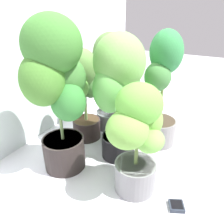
# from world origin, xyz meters

# --- Properties ---
(ground_plane) EXTENTS (8.00, 8.00, 0.00)m
(ground_plane) POSITION_xyz_m (0.00, 0.00, 0.00)
(ground_plane) COLOR silver
(ground_plane) RESTS_ON ground
(mylar_back_wall) EXTENTS (3.20, 0.01, 2.00)m
(mylar_back_wall) POSITION_xyz_m (0.00, 0.86, 1.00)
(mylar_back_wall) COLOR silver
(mylar_back_wall) RESTS_ON ground
(potted_plant_back_left) EXTENTS (0.49, 0.44, 0.99)m
(potted_plant_back_left) POSITION_xyz_m (-0.32, 0.39, 0.59)
(potted_plant_back_left) COLOR #2B2422
(potted_plant_back_left) RESTS_ON ground
(potted_plant_center) EXTENTS (0.44, 0.44, 0.88)m
(potted_plant_center) POSITION_xyz_m (-0.04, 0.12, 0.54)
(potted_plant_center) COLOR black
(potted_plant_center) RESTS_ON ground
(potted_plant_front_right) EXTENTS (0.39, 0.34, 0.88)m
(potted_plant_front_right) POSITION_xyz_m (0.26, -0.07, 0.46)
(potted_plant_front_right) COLOR gray
(potted_plant_front_right) RESTS_ON ground
(potted_plant_front_left) EXTENTS (0.38, 0.33, 0.67)m
(potted_plant_front_left) POSITION_xyz_m (-0.29, -0.11, 0.38)
(potted_plant_front_left) COLOR gray
(potted_plant_front_left) RESTS_ON ground
(potted_plant_back_center) EXTENTS (0.35, 0.26, 0.74)m
(potted_plant_back_center) POSITION_xyz_m (0.06, 0.47, 0.41)
(potted_plant_back_center) COLOR #2F2422
(potted_plant_back_center) RESTS_ON ground
(potted_plant_back_right) EXTENTS (0.40, 0.37, 0.83)m
(potted_plant_back_right) POSITION_xyz_m (0.32, 0.38, 0.49)
(potted_plant_back_right) COLOR slate
(potted_plant_back_right) RESTS_ON ground
(hygrometer_box) EXTENTS (0.11, 0.11, 0.03)m
(hygrometer_box) POSITION_xyz_m (-0.32, -0.38, 0.01)
(hygrometer_box) COLOR #29303C
(hygrometer_box) RESTS_ON ground
(nutrient_bottle) EXTENTS (0.07, 0.07, 0.20)m
(nutrient_bottle) POSITION_xyz_m (0.53, 0.18, 0.09)
(nutrient_bottle) COLOR #1C8348
(nutrient_bottle) RESTS_ON ground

